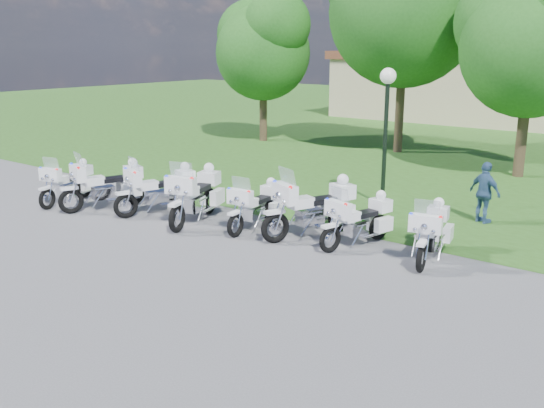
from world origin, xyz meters
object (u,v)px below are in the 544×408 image
Objects in this scene: motorcycle_6 at (360,219)px; motorcycle_1 at (107,184)px; bystander_c at (485,193)px; motorcycle_0 at (69,182)px; motorcycle_3 at (196,194)px; motorcycle_5 at (315,206)px; lamp_post at (387,102)px; motorcycle_4 at (256,205)px; motorcycle_7 at (431,231)px; motorcycle_2 at (160,188)px.

motorcycle_1 is at bearing 26.67° from motorcycle_6.
motorcycle_0 is at bearing 48.92° from bystander_c.
motorcycle_3 reaches higher than motorcycle_0.
motorcycle_0 is at bearing 29.18° from motorcycle_1.
motorcycle_6 is at bearing -154.55° from motorcycle_5.
motorcycle_1 is 7.32m from motorcycle_6.
motorcycle_1 is 2.92m from motorcycle_3.
motorcycle_4 is at bearing -109.66° from lamp_post.
motorcycle_0 is 0.89× the size of motorcycle_1.
lamp_post reaches higher than motorcycle_6.
bystander_c is (2.81, 3.56, 0.06)m from motorcycle_5.
motorcycle_0 is 1.48m from motorcycle_1.
motorcycle_5 reaches higher than motorcycle_3.
motorcycle_1 reaches higher than motorcycle_4.
motorcycle_0 is 8.79m from motorcycle_6.
motorcycle_7 is 0.56× the size of lamp_post.
motorcycle_2 is 8.49m from bystander_c.
motorcycle_1 is (1.45, 0.26, 0.09)m from motorcycle_0.
motorcycle_1 is at bearing -1.95° from motorcycle_7.
motorcycle_4 is at bearing -147.88° from motorcycle_1.
motorcycle_1 is 1.02× the size of motorcycle_2.
motorcycle_7 is (4.34, 0.55, 0.01)m from motorcycle_4.
motorcycle_3 reaches higher than bystander_c.
motorcycle_3 is 4.40m from motorcycle_6.
lamp_post is (1.41, 3.95, 2.33)m from motorcycle_4.
bystander_c is at bearing -130.62° from motorcycle_2.
motorcycle_6 reaches higher than motorcycle_4.
motorcycle_2 reaches higher than motorcycle_4.
motorcycle_5 is at bearing 176.59° from motorcycle_3.
motorcycle_0 is 4.39m from motorcycle_3.
motorcycle_1 reaches higher than bystander_c.
motorcycle_5 is (3.12, 0.81, 0.02)m from motorcycle_3.
motorcycle_3 is (1.34, 0.01, 0.04)m from motorcycle_2.
lamp_post is (4.39, 4.41, 2.25)m from motorcycle_2.
motorcycle_4 is at bearing 64.24° from bystander_c.
lamp_post is at bearing -61.52° from motorcycle_7.
motorcycle_6 is (4.31, 0.88, -0.11)m from motorcycle_3.
motorcycle_7 is at bearing -160.59° from motorcycle_6.
motorcycle_7 is (7.31, 1.01, -0.07)m from motorcycle_2.
bystander_c is at bearing -99.86° from motorcycle_6.
motorcycle_6 is at bearing -152.78° from motorcycle_2.
motorcycle_6 is 4.40m from lamp_post.
motorcycle_0 is 6.08m from motorcycle_4.
motorcycle_0 is 0.98× the size of motorcycle_7.
lamp_post is at bearing -114.60° from motorcycle_4.
motorcycle_2 is at bearing -178.31° from motorcycle_0.
motorcycle_6 is at bearing 86.95° from bystander_c.
motorcycle_2 is at bearing -17.62° from motorcycle_3.
motorcycle_4 is 0.87× the size of motorcycle_5.
motorcycle_7 is (8.83, 1.60, -0.08)m from motorcycle_1.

